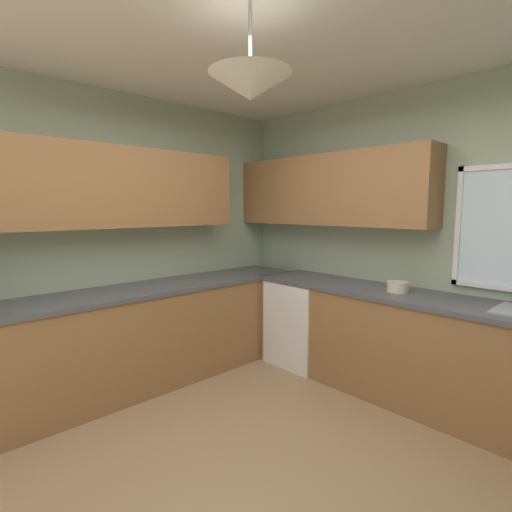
# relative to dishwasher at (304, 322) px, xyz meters

# --- Properties ---
(ground_plane) EXTENTS (8.76, 8.76, 0.00)m
(ground_plane) POSITION_rel_dishwasher_xyz_m (0.99, -1.65, -0.43)
(ground_plane) COLOR #997A56
(room_shell) EXTENTS (4.03, 4.10, 2.73)m
(room_shell) POSITION_rel_dishwasher_xyz_m (0.62, -1.13, 1.36)
(room_shell) COLOR #9EAD8E
(room_shell) RESTS_ON ground_plane
(counter_run_left) EXTENTS (0.65, 3.71, 0.91)m
(counter_run_left) POSITION_rel_dishwasher_xyz_m (-0.66, -1.65, 0.02)
(counter_run_left) COLOR olive
(counter_run_left) RESTS_ON ground_plane
(counter_run_back) EXTENTS (3.12, 0.65, 0.91)m
(counter_run_back) POSITION_rel_dishwasher_xyz_m (1.20, 0.03, 0.02)
(counter_run_back) COLOR olive
(counter_run_back) RESTS_ON ground_plane
(dishwasher) EXTENTS (0.60, 0.60, 0.87)m
(dishwasher) POSITION_rel_dishwasher_xyz_m (0.00, 0.00, 0.00)
(dishwasher) COLOR white
(dishwasher) RESTS_ON ground_plane
(bowl) EXTENTS (0.18, 0.18, 0.09)m
(bowl) POSITION_rel_dishwasher_xyz_m (1.01, 0.03, 0.52)
(bowl) COLOR beige
(bowl) RESTS_ON counter_run_back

